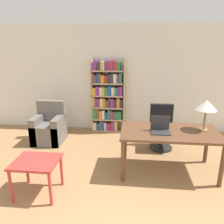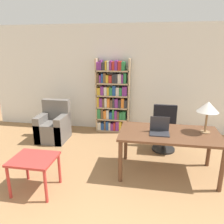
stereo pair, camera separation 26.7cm
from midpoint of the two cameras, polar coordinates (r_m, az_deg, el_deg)
wall_back at (r=5.65m, az=4.11°, el=8.48°), size 8.00×0.06×2.70m
desk at (r=3.87m, az=12.83°, el=-6.19°), size 1.67×0.89×0.77m
laptop at (r=3.74m, az=10.52°, el=-4.31°), size 0.32×0.26×0.27m
table_lamp at (r=3.93m, az=21.68°, el=1.50°), size 0.35×0.35×0.53m
office_chair at (r=4.86m, az=11.26°, el=-4.14°), size 0.52×0.52×0.95m
side_table_blue at (r=3.52m, az=-21.27°, el=-12.97°), size 0.64×0.55×0.55m
armchair at (r=5.35m, az=-17.44°, el=-4.13°), size 0.66×0.67×0.94m
bookshelf at (r=5.60m, az=-2.58°, el=3.83°), size 0.86×0.28×1.88m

